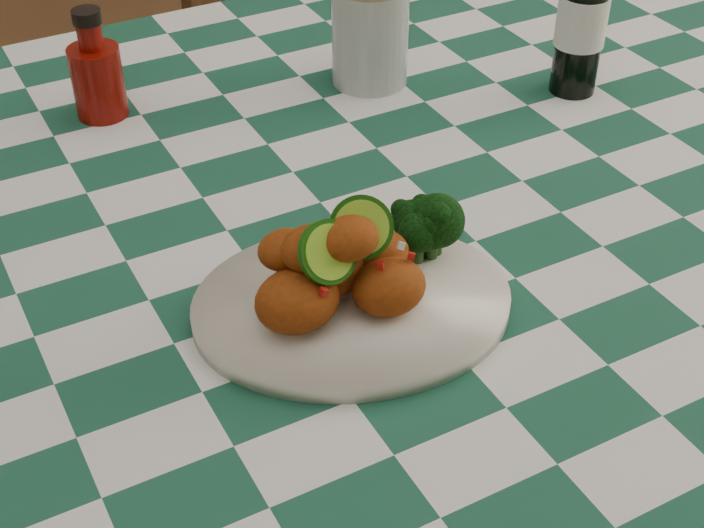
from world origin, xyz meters
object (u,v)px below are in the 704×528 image
plate (352,305)px  wooden_chair_right (341,112)px  dining_table (327,459)px  beer_bottle (584,8)px  mason_jar (370,31)px  fried_chicken_pile (345,260)px  ketchup_bottle (95,64)px

plate → wooden_chair_right: (0.44, 0.86, -0.35)m
dining_table → plate: size_ratio=5.93×
beer_bottle → wooden_chair_right: size_ratio=0.24×
mason_jar → wooden_chair_right: (0.21, 0.49, -0.41)m
dining_table → plate: bearing=-107.7°
fried_chicken_pile → beer_bottle: 0.50m
fried_chicken_pile → ketchup_bottle: 0.46m
ketchup_bottle → beer_bottle: beer_bottle is taller
plate → beer_bottle: size_ratio=1.33×
dining_table → wooden_chair_right: size_ratio=1.87×
dining_table → beer_bottle: size_ratio=7.88×
plate → fried_chicken_pile: 0.05m
ketchup_bottle → wooden_chair_right: ketchup_bottle is taller
beer_bottle → wooden_chair_right: (0.01, 0.63, -0.45)m
fried_chicken_pile → beer_bottle: beer_bottle is taller
fried_chicken_pile → mason_jar: mason_jar is taller
wooden_chair_right → dining_table: bearing=-127.5°
ketchup_bottle → mason_jar: mason_jar is taller
dining_table → plate: plate is taller
ketchup_bottle → beer_bottle: bearing=-22.2°
plate → fried_chicken_pile: fried_chicken_pile is taller
wooden_chair_right → beer_bottle: bearing=-99.4°
dining_table → beer_bottle: (0.38, 0.07, 0.50)m
dining_table → fried_chicken_pile: (-0.06, -0.17, 0.45)m
plate → ketchup_bottle: bearing=101.0°
ketchup_bottle → mason_jar: bearing=-13.3°
plate → wooden_chair_right: 1.03m
fried_chicken_pile → dining_table: bearing=70.3°
plate → beer_bottle: bearing=29.0°
plate → beer_bottle: beer_bottle is taller
dining_table → fried_chicken_pile: bearing=-109.7°
beer_bottle → mason_jar: bearing=146.1°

